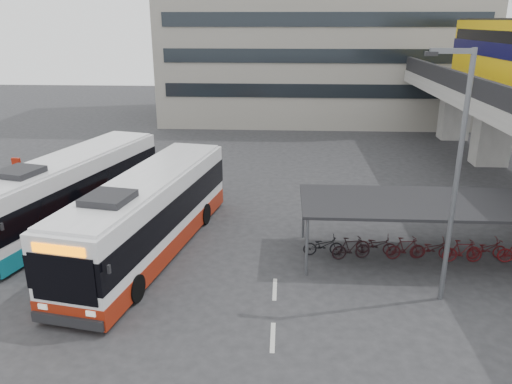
# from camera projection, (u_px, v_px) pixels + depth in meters

# --- Properties ---
(ground) EXTENTS (120.00, 120.00, 0.00)m
(ground) POSITION_uv_depth(u_px,v_px,m) (209.00, 287.00, 18.84)
(ground) COLOR #28282B
(ground) RESTS_ON ground
(bike_shelter) EXTENTS (10.00, 4.00, 2.54)m
(bike_shelter) POSITION_uv_depth(u_px,v_px,m) (420.00, 229.00, 20.79)
(bike_shelter) COLOR #595B60
(bike_shelter) RESTS_ON ground
(road_markings) EXTENTS (0.15, 7.60, 0.01)m
(road_markings) POSITION_uv_depth(u_px,v_px,m) (273.00, 337.00, 15.87)
(road_markings) COLOR beige
(road_markings) RESTS_ON ground
(bus_main) EXTENTS (4.90, 12.66, 3.66)m
(bus_main) POSITION_uv_depth(u_px,v_px,m) (149.00, 215.00, 21.27)
(bus_main) COLOR white
(bus_main) RESTS_ON ground
(bus_teal) EXTENTS (5.66, 12.48, 3.61)m
(bus_teal) POSITION_uv_depth(u_px,v_px,m) (71.00, 190.00, 24.41)
(bus_teal) COLOR white
(bus_teal) RESTS_ON ground
(pedestrian) EXTENTS (0.45, 0.65, 1.70)m
(pedestrian) POSITION_uv_depth(u_px,v_px,m) (147.00, 253.00, 19.72)
(pedestrian) COLOR black
(pedestrian) RESTS_ON ground
(lamp_post) EXTENTS (1.54, 0.30, 8.78)m
(lamp_post) POSITION_uv_depth(u_px,v_px,m) (455.00, 166.00, 16.46)
(lamp_post) COLOR #595B60
(lamp_post) RESTS_ON ground
(sign_totem_north) EXTENTS (0.51, 0.19, 2.34)m
(sign_totem_north) POSITION_uv_depth(u_px,v_px,m) (19.00, 177.00, 27.92)
(sign_totem_north) COLOR #9E1A09
(sign_totem_north) RESTS_ON ground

